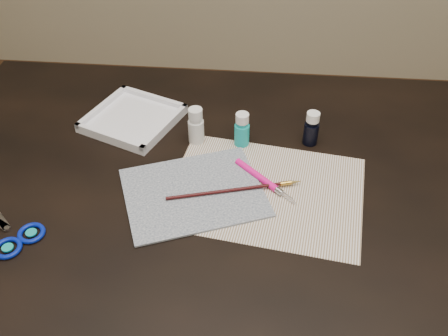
# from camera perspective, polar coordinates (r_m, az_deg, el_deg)

# --- Properties ---
(table) EXTENTS (1.30, 0.90, 0.75)m
(table) POSITION_cam_1_polar(r_m,az_deg,el_deg) (1.28, 0.00, -14.51)
(table) COLOR black
(table) RESTS_ON ground
(paper) EXTENTS (0.41, 0.34, 0.00)m
(paper) POSITION_cam_1_polar(r_m,az_deg,el_deg) (0.98, 4.77, -2.63)
(paper) COLOR silver
(paper) RESTS_ON table
(canvas) EXTENTS (0.32, 0.29, 0.00)m
(canvas) POSITION_cam_1_polar(r_m,az_deg,el_deg) (0.98, -3.49, -2.78)
(canvas) COLOR #172541
(canvas) RESTS_ON paper
(paint_bottle_white) EXTENTS (0.04, 0.04, 0.08)m
(paint_bottle_white) POSITION_cam_1_polar(r_m,az_deg,el_deg) (1.08, -3.22, 4.87)
(paint_bottle_white) COLOR silver
(paint_bottle_white) RESTS_ON table
(paint_bottle_cyan) EXTENTS (0.03, 0.03, 0.08)m
(paint_bottle_cyan) POSITION_cam_1_polar(r_m,az_deg,el_deg) (1.07, 2.06, 4.43)
(paint_bottle_cyan) COLOR #15ADAF
(paint_bottle_cyan) RESTS_ON table
(paint_bottle_navy) EXTENTS (0.04, 0.04, 0.08)m
(paint_bottle_navy) POSITION_cam_1_polar(r_m,az_deg,el_deg) (1.09, 9.97, 4.50)
(paint_bottle_navy) COLOR black
(paint_bottle_navy) RESTS_ON table
(paintbrush) EXTENTS (0.26, 0.08, 0.01)m
(paintbrush) POSITION_cam_1_polar(r_m,az_deg,el_deg) (0.97, 1.30, -2.48)
(paintbrush) COLOR black
(paintbrush) RESTS_ON canvas
(craft_knife) EXTENTS (0.13, 0.13, 0.01)m
(craft_knife) POSITION_cam_1_polar(r_m,az_deg,el_deg) (0.99, 4.81, -1.56)
(craft_knife) COLOR #FB118E
(craft_knife) RESTS_ON paper
(palette_tray) EXTENTS (0.24, 0.24, 0.02)m
(palette_tray) POSITION_cam_1_polar(r_m,az_deg,el_deg) (1.17, -10.38, 5.64)
(palette_tray) COLOR white
(palette_tray) RESTS_ON table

